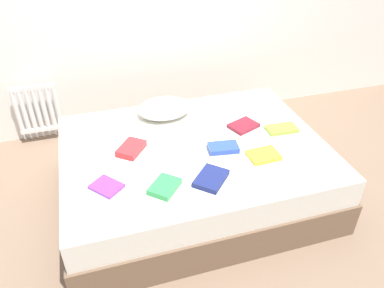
% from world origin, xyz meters
% --- Properties ---
extents(ground_plane, '(8.00, 8.00, 0.00)m').
position_xyz_m(ground_plane, '(0.00, 0.00, 0.00)').
color(ground_plane, '#7F6651').
extents(bed, '(2.00, 1.50, 0.50)m').
position_xyz_m(bed, '(0.00, 0.00, 0.25)').
color(bed, brown).
rests_on(bed, ground).
extents(radiator, '(0.41, 0.04, 0.49)m').
position_xyz_m(radiator, '(-1.20, 1.20, 0.36)').
color(radiator, white).
rests_on(radiator, ground).
extents(pillow, '(0.45, 0.35, 0.14)m').
position_xyz_m(pillow, '(-0.11, 0.51, 0.57)').
color(pillow, white).
rests_on(pillow, bed).
extents(textbook_green, '(0.25, 0.25, 0.04)m').
position_xyz_m(textbook_green, '(-0.33, -0.42, 0.52)').
color(textbook_green, green).
rests_on(textbook_green, bed).
extents(textbook_yellow, '(0.22, 0.17, 0.03)m').
position_xyz_m(textbook_yellow, '(0.44, -0.29, 0.52)').
color(textbook_yellow, yellow).
rests_on(textbook_yellow, bed).
extents(textbook_navy, '(0.29, 0.29, 0.04)m').
position_xyz_m(textbook_navy, '(-0.01, -0.42, 0.52)').
color(textbook_navy, navy).
rests_on(textbook_navy, bed).
extents(textbook_purple, '(0.24, 0.24, 0.02)m').
position_xyz_m(textbook_purple, '(-0.68, -0.30, 0.51)').
color(textbook_purple, purple).
rests_on(textbook_purple, bed).
extents(textbook_maroon, '(0.27, 0.24, 0.03)m').
position_xyz_m(textbook_maroon, '(0.46, 0.13, 0.51)').
color(textbook_maroon, maroon).
rests_on(textbook_maroon, bed).
extents(textbook_blue, '(0.24, 0.16, 0.04)m').
position_xyz_m(textbook_blue, '(0.19, -0.12, 0.52)').
color(textbook_blue, '#2847B7').
rests_on(textbook_blue, bed).
extents(textbook_red, '(0.25, 0.26, 0.05)m').
position_xyz_m(textbook_red, '(-0.46, 0.06, 0.52)').
color(textbook_red, red).
rests_on(textbook_red, bed).
extents(textbook_lime, '(0.25, 0.15, 0.03)m').
position_xyz_m(textbook_lime, '(0.74, -0.00, 0.51)').
color(textbook_lime, '#8CC638').
rests_on(textbook_lime, bed).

